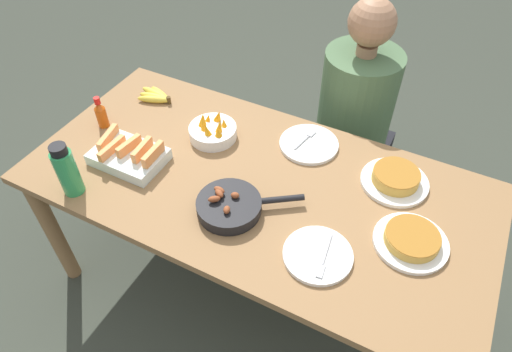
{
  "coord_description": "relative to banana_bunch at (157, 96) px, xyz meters",
  "views": [
    {
      "loc": [
        0.57,
        -1.11,
        2.04
      ],
      "look_at": [
        0.0,
        0.0,
        0.77
      ],
      "focal_mm": 32.0,
      "sensor_mm": 36.0,
      "label": 1
    }
  ],
  "objects": [
    {
      "name": "frittata_plate_center",
      "position": [
        1.29,
        -0.29,
        0.0
      ],
      "size": [
        0.26,
        0.26,
        0.05
      ],
      "color": "white",
      "rests_on": "dining_table"
    },
    {
      "name": "empty_plate_near_front",
      "position": [
        0.77,
        0.03,
        -0.01
      ],
      "size": [
        0.25,
        0.25,
        0.02
      ],
      "color": "white",
      "rests_on": "dining_table"
    },
    {
      "name": "banana_bunch",
      "position": [
        0.0,
        0.0,
        0.0
      ],
      "size": [
        0.19,
        0.14,
        0.04
      ],
      "color": "gold",
      "rests_on": "dining_table"
    },
    {
      "name": "melon_tray",
      "position": [
        0.16,
        -0.4,
        0.02
      ],
      "size": [
        0.29,
        0.2,
        0.1
      ],
      "color": "silver",
      "rests_on": "dining_table"
    },
    {
      "name": "water_bottle",
      "position": [
        0.07,
        -0.63,
        0.09
      ],
      "size": [
        0.08,
        0.08,
        0.23
      ],
      "color": "#2D9351",
      "rests_on": "dining_table"
    },
    {
      "name": "hot_sauce_bottle",
      "position": [
        -0.09,
        -0.27,
        0.05
      ],
      "size": [
        0.05,
        0.05,
        0.15
      ],
      "color": "#C64C0F",
      "rests_on": "dining_table"
    },
    {
      "name": "empty_plate_far_left",
      "position": [
        1.02,
        -0.48,
        -0.01
      ],
      "size": [
        0.24,
        0.24,
        0.02
      ],
      "color": "white",
      "rests_on": "dining_table"
    },
    {
      "name": "fruit_bowl_mango",
      "position": [
        0.38,
        -0.11,
        0.02
      ],
      "size": [
        0.21,
        0.21,
        0.11
      ],
      "color": "white",
      "rests_on": "dining_table"
    },
    {
      "name": "dining_table",
      "position": [
        0.67,
        -0.27,
        -0.11
      ],
      "size": [
        1.84,
        0.9,
        0.74
      ],
      "color": "olive",
      "rests_on": "ground_plane"
    },
    {
      "name": "skillet",
      "position": [
        0.66,
        -0.44,
        0.01
      ],
      "size": [
        0.36,
        0.29,
        0.08
      ],
      "rotation": [
        0.0,
        0.0,
        0.61
      ],
      "color": "black",
      "rests_on": "dining_table"
    },
    {
      "name": "frittata_plate_side",
      "position": [
        1.16,
        -0.02,
        0.01
      ],
      "size": [
        0.26,
        0.26,
        0.06
      ],
      "color": "white",
      "rests_on": "dining_table"
    },
    {
      "name": "ground_plane",
      "position": [
        0.67,
        -0.27,
        -0.76
      ],
      "size": [
        14.0,
        14.0,
        0.0
      ],
      "primitive_type": "plane",
      "color": "#383D33"
    },
    {
      "name": "person_figure",
      "position": [
        0.84,
        0.48,
        -0.26
      ],
      "size": [
        0.4,
        0.4,
        1.22
      ],
      "color": "black",
      "rests_on": "ground_plane"
    }
  ]
}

